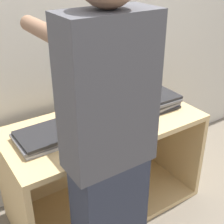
% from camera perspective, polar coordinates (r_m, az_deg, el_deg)
% --- Properties ---
extents(wall_back, '(8.00, 0.05, 2.40)m').
position_cam_1_polar(wall_back, '(2.22, -7.64, 13.80)').
color(wall_back, beige).
rests_on(wall_back, ground_plane).
extents(cart, '(1.33, 0.64, 0.71)m').
position_cam_1_polar(cart, '(2.30, -2.35, -8.89)').
color(cart, tan).
rests_on(cart, ground_plane).
extents(laptop_open, '(0.36, 0.38, 0.26)m').
position_cam_1_polar(laptop_open, '(2.08, -2.42, 0.04)').
color(laptop_open, gray).
rests_on(laptop_open, cart).
extents(laptop_stack_left, '(0.38, 0.28, 0.06)m').
position_cam_1_polar(laptop_stack_left, '(1.89, -11.65, -4.34)').
color(laptop_stack_left, '#B7B7BC').
rests_on(laptop_stack_left, cart).
extents(laptop_stack_right, '(0.38, 0.29, 0.10)m').
position_cam_1_polar(laptop_stack_right, '(2.25, 7.03, 1.93)').
color(laptop_stack_right, '#232326').
rests_on(laptop_stack_right, cart).
extents(person, '(0.40, 0.54, 1.76)m').
position_cam_1_polar(person, '(1.44, -0.73, -7.60)').
color(person, '#2D3342').
rests_on(person, ground_plane).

